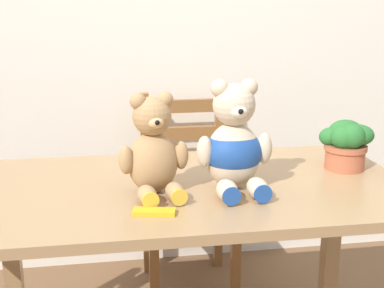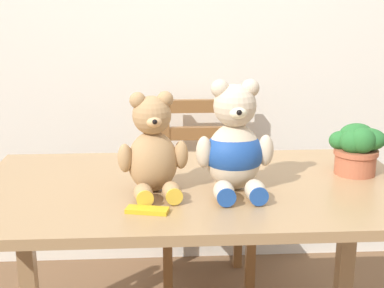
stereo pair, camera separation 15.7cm
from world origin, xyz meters
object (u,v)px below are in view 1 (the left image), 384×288
wooden_chair_behind (187,192)px  teddy_bear_left (153,151)px  teddy_bear_right (234,146)px  chocolate_bar (154,212)px  potted_plant (347,142)px

wooden_chair_behind → teddy_bear_left: size_ratio=2.99×
teddy_bear_left → teddy_bear_right: 0.24m
wooden_chair_behind → chocolate_bar: size_ratio=7.86×
teddy_bear_right → wooden_chair_behind: bearing=-90.9°
potted_plant → chocolate_bar: bearing=-156.5°
wooden_chair_behind → potted_plant: size_ratio=5.14×
chocolate_bar → teddy_bear_left: bearing=84.3°
wooden_chair_behind → teddy_bear_right: 0.91m
teddy_bear_right → potted_plant: teddy_bear_right is taller
teddy_bear_right → chocolate_bar: bearing=30.5°
teddy_bear_right → chocolate_bar: 0.33m
potted_plant → teddy_bear_right: bearing=-162.9°
wooden_chair_behind → teddy_bear_left: 0.94m
teddy_bear_left → chocolate_bar: bearing=76.1°
wooden_chair_behind → chocolate_bar: (-0.24, -0.96, 0.31)m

